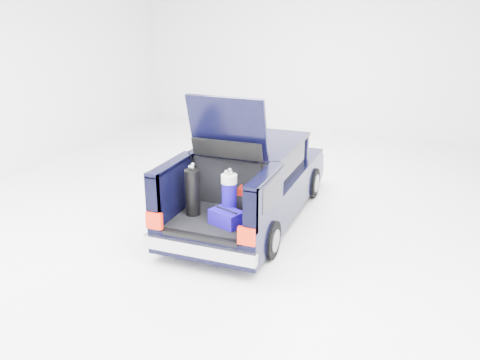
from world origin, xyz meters
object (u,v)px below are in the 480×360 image
at_px(car, 252,182).
at_px(blue_golf_bag, 229,197).
at_px(red_suitcase, 249,203).
at_px(blue_duffel, 227,218).
at_px(black_golf_bag, 192,192).

height_order(car, blue_golf_bag, car).
xyz_separation_m(red_suitcase, blue_duffel, (-0.22, -0.36, -0.13)).
xyz_separation_m(car, blue_duffel, (0.23, -1.76, 0.04)).
distance_m(black_golf_bag, blue_golf_bag, 0.61).
relative_size(car, blue_golf_bag, 5.62).
bearing_deg(car, red_suitcase, -72.18).
bearing_deg(black_golf_bag, car, 54.97).
height_order(black_golf_bag, blue_golf_bag, black_golf_bag).
height_order(car, blue_duffel, car).
distance_m(red_suitcase, black_golf_bag, 0.90).
bearing_deg(black_golf_bag, blue_golf_bag, -15.64).
xyz_separation_m(black_golf_bag, blue_duffel, (0.65, -0.17, -0.26)).
xyz_separation_m(red_suitcase, blue_golf_bag, (-0.27, -0.15, 0.12)).
height_order(red_suitcase, blue_golf_bag, blue_golf_bag).
bearing_deg(red_suitcase, car, 101.15).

